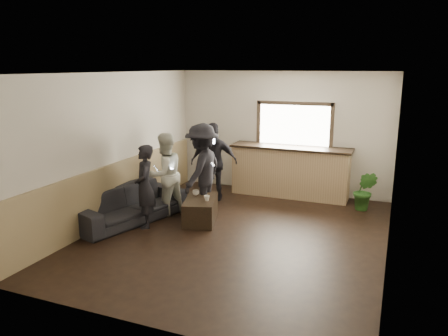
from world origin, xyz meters
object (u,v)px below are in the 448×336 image
at_px(person_c, 202,170).
at_px(bar_counter, 290,168).
at_px(coffee_table, 201,210).
at_px(potted_plant, 365,191).
at_px(person_b, 165,174).
at_px(cup_a, 196,193).
at_px(person_d, 214,162).
at_px(cup_b, 207,198).
at_px(sofa, 129,204).
at_px(person_a, 145,186).

bearing_deg(person_c, bar_counter, 147.10).
bearing_deg(coffee_table, potted_plant, 32.81).
height_order(bar_counter, person_b, bar_counter).
bearing_deg(person_c, cup_a, -10.75).
relative_size(potted_plant, person_d, 0.48).
bearing_deg(person_b, cup_b, 104.73).
xyz_separation_m(sofa, coffee_table, (1.27, 0.50, -0.11)).
bearing_deg(person_a, person_b, 150.11).
relative_size(person_b, person_c, 0.90).
bearing_deg(cup_a, potted_plant, 28.73).
distance_m(sofa, coffee_table, 1.37).
relative_size(sofa, person_d, 1.31).
bearing_deg(coffee_table, person_a, -142.29).
xyz_separation_m(sofa, person_d, (0.98, 1.84, 0.53)).
height_order(bar_counter, coffee_table, bar_counter).
xyz_separation_m(sofa, person_c, (1.13, 0.89, 0.58)).
distance_m(cup_a, cup_b, 0.43).
xyz_separation_m(cup_a, person_a, (-0.64, -0.81, 0.27)).
bearing_deg(cup_a, cup_b, -35.37).
bearing_deg(person_a, coffee_table, 98.01).
bearing_deg(coffee_table, cup_b, -23.19).
xyz_separation_m(coffee_table, person_c, (-0.13, 0.39, 0.69)).
height_order(cup_b, person_c, person_c).
xyz_separation_m(coffee_table, person_a, (-0.82, -0.63, 0.54)).
relative_size(cup_b, person_c, 0.06).
distance_m(cup_b, potted_plant, 3.30).
relative_size(person_a, person_c, 0.84).
bearing_deg(person_a, person_d, 135.35).
bearing_deg(coffee_table, person_d, 102.29).
bearing_deg(cup_b, person_d, 108.02).
xyz_separation_m(cup_a, potted_plant, (3.04, 1.66, -0.08)).
bearing_deg(cup_b, person_a, -150.35).
relative_size(sofa, cup_b, 20.99).
height_order(cup_b, person_a, person_a).
bearing_deg(cup_b, potted_plant, 35.43).
height_order(sofa, person_c, person_c).
distance_m(cup_a, person_b, 0.72).
distance_m(cup_b, person_d, 1.53).
xyz_separation_m(cup_b, person_c, (-0.30, 0.46, 0.42)).
height_order(sofa, cup_a, sofa).
bearing_deg(cup_b, coffee_table, 156.81).
height_order(cup_a, cup_b, same).
relative_size(bar_counter, cup_b, 25.00).
xyz_separation_m(coffee_table, cup_a, (-0.18, 0.18, 0.27)).
bearing_deg(person_d, coffee_table, 81.40).
bearing_deg(coffee_table, person_b, 172.95).
relative_size(sofa, coffee_table, 2.25).
bearing_deg(cup_b, cup_a, 144.63).
xyz_separation_m(cup_a, cup_b, (0.35, -0.25, -0.00)).
bearing_deg(person_c, sofa, -50.34).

